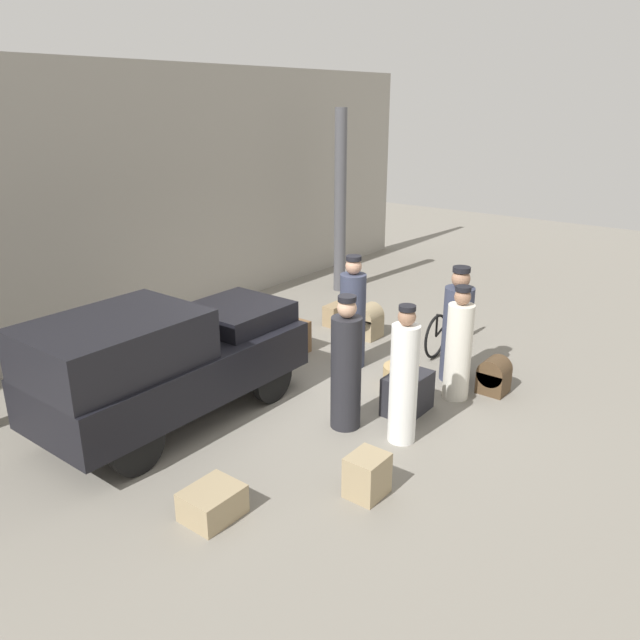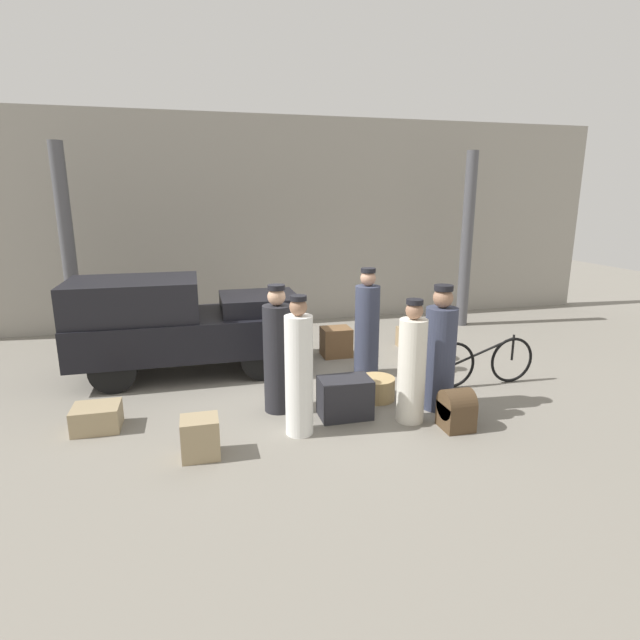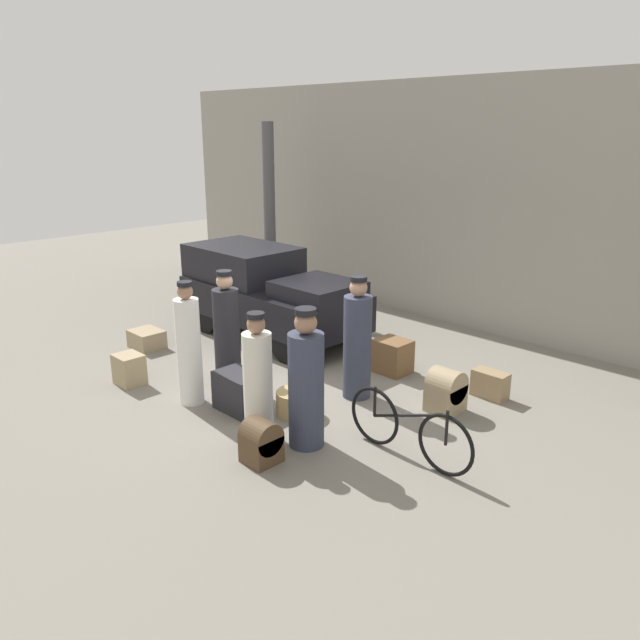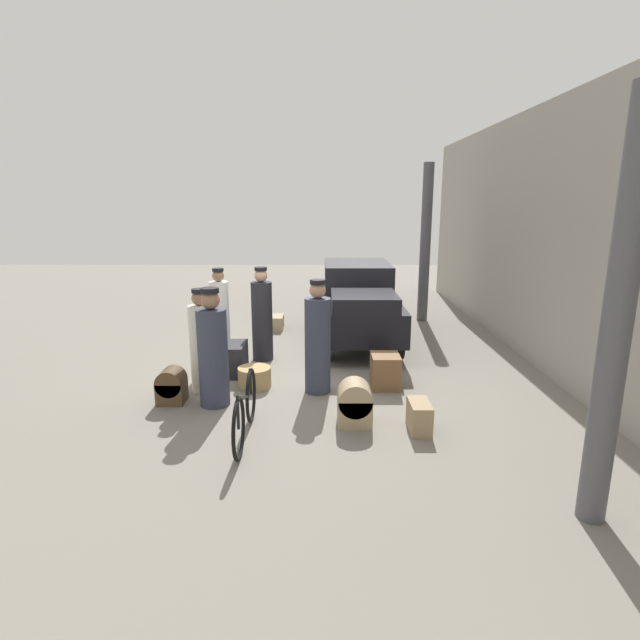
{
  "view_description": "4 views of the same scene",
  "coord_description": "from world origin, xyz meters",
  "px_view_note": "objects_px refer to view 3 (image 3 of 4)",
  "views": [
    {
      "loc": [
        -6.36,
        -4.89,
        3.91
      ],
      "look_at": [
        0.2,
        0.2,
        0.95
      ],
      "focal_mm": 35.0,
      "sensor_mm": 36.0,
      "label": 1
    },
    {
      "loc": [
        -1.64,
        -7.09,
        2.82
      ],
      "look_at": [
        0.2,
        0.2,
        0.95
      ],
      "focal_mm": 28.0,
      "sensor_mm": 36.0,
      "label": 2
    },
    {
      "loc": [
        6.33,
        -5.93,
        3.66
      ],
      "look_at": [
        0.2,
        0.2,
        0.95
      ],
      "focal_mm": 35.0,
      "sensor_mm": 36.0,
      "label": 3
    },
    {
      "loc": [
        8.19,
        0.22,
        2.84
      ],
      "look_at": [
        0.2,
        0.2,
        0.95
      ],
      "focal_mm": 28.0,
      "sensor_mm": 36.0,
      "label": 4
    }
  ],
  "objects_px": {
    "porter_standing_middle": "(189,348)",
    "trunk_wicker_pale": "(240,392)",
    "suitcase_tan_flat": "(261,442)",
    "trunk_large_brown": "(147,339)",
    "wicker_basket": "(296,403)",
    "suitcase_black_upright": "(393,356)",
    "truck": "(266,290)",
    "bicycle": "(408,429)",
    "trunk_umber_medium": "(129,369)",
    "trunk_barrel_dark": "(446,391)",
    "porter_with_bicycle": "(227,334)",
    "conductor_in_dark_uniform": "(357,343)",
    "suitcase_small_leather": "(490,384)",
    "porter_lifting_near_truck": "(258,382)",
    "porter_carrying_trunk": "(306,385)"
  },
  "relations": [
    {
      "from": "porter_with_bicycle",
      "to": "suitcase_small_leather",
      "type": "distance_m",
      "value": 3.81
    },
    {
      "from": "conductor_in_dark_uniform",
      "to": "porter_standing_middle",
      "type": "xyz_separation_m",
      "value": [
        -1.47,
        -1.76,
        -0.0
      ]
    },
    {
      "from": "suitcase_black_upright",
      "to": "trunk_wicker_pale",
      "type": "bearing_deg",
      "value": -103.37
    },
    {
      "from": "porter_lifting_near_truck",
      "to": "suitcase_small_leather",
      "type": "relative_size",
      "value": 3.24
    },
    {
      "from": "wicker_basket",
      "to": "trunk_umber_medium",
      "type": "xyz_separation_m",
      "value": [
        -2.46,
        -1.06,
        0.07
      ]
    },
    {
      "from": "porter_standing_middle",
      "to": "trunk_large_brown",
      "type": "height_order",
      "value": "porter_standing_middle"
    },
    {
      "from": "trunk_umber_medium",
      "to": "suitcase_tan_flat",
      "type": "relative_size",
      "value": 0.89
    },
    {
      "from": "wicker_basket",
      "to": "trunk_large_brown",
      "type": "distance_m",
      "value": 3.7
    },
    {
      "from": "trunk_umber_medium",
      "to": "trunk_wicker_pale",
      "type": "xyz_separation_m",
      "value": [
        1.85,
        0.6,
        0.03
      ]
    },
    {
      "from": "suitcase_black_upright",
      "to": "trunk_barrel_dark",
      "type": "bearing_deg",
      "value": -22.7
    },
    {
      "from": "bicycle",
      "to": "wicker_basket",
      "type": "distance_m",
      "value": 1.77
    },
    {
      "from": "porter_lifting_near_truck",
      "to": "trunk_wicker_pale",
      "type": "relative_size",
      "value": 2.39
    },
    {
      "from": "porter_standing_middle",
      "to": "trunk_wicker_pale",
      "type": "bearing_deg",
      "value": 25.1
    },
    {
      "from": "suitcase_small_leather",
      "to": "trunk_wicker_pale",
      "type": "distance_m",
      "value": 3.49
    },
    {
      "from": "porter_standing_middle",
      "to": "porter_carrying_trunk",
      "type": "bearing_deg",
      "value": 8.32
    },
    {
      "from": "porter_with_bicycle",
      "to": "truck",
      "type": "bearing_deg",
      "value": 125.16
    },
    {
      "from": "trunk_wicker_pale",
      "to": "trunk_barrel_dark",
      "type": "bearing_deg",
      "value": 44.81
    },
    {
      "from": "suitcase_black_upright",
      "to": "suitcase_tan_flat",
      "type": "relative_size",
      "value": 1.01
    },
    {
      "from": "truck",
      "to": "porter_lifting_near_truck",
      "type": "distance_m",
      "value": 3.88
    },
    {
      "from": "trunk_barrel_dark",
      "to": "trunk_large_brown",
      "type": "bearing_deg",
      "value": -162.98
    },
    {
      "from": "porter_standing_middle",
      "to": "suitcase_tan_flat",
      "type": "height_order",
      "value": "porter_standing_middle"
    },
    {
      "from": "porter_standing_middle",
      "to": "trunk_wicker_pale",
      "type": "xyz_separation_m",
      "value": [
        0.67,
        0.32,
        -0.53
      ]
    },
    {
      "from": "bicycle",
      "to": "trunk_large_brown",
      "type": "distance_m",
      "value": 5.46
    },
    {
      "from": "porter_with_bicycle",
      "to": "porter_standing_middle",
      "type": "relative_size",
      "value": 1.0
    },
    {
      "from": "porter_lifting_near_truck",
      "to": "trunk_wicker_pale",
      "type": "distance_m",
      "value": 0.96
    },
    {
      "from": "truck",
      "to": "trunk_large_brown",
      "type": "distance_m",
      "value": 2.23
    },
    {
      "from": "porter_lifting_near_truck",
      "to": "conductor_in_dark_uniform",
      "type": "relative_size",
      "value": 0.92
    },
    {
      "from": "trunk_wicker_pale",
      "to": "wicker_basket",
      "type": "bearing_deg",
      "value": 36.6
    },
    {
      "from": "bicycle",
      "to": "conductor_in_dark_uniform",
      "type": "height_order",
      "value": "conductor_in_dark_uniform"
    },
    {
      "from": "bicycle",
      "to": "trunk_barrel_dark",
      "type": "distance_m",
      "value": 1.43
    },
    {
      "from": "porter_with_bicycle",
      "to": "trunk_large_brown",
      "type": "bearing_deg",
      "value": -179.33
    },
    {
      "from": "truck",
      "to": "wicker_basket",
      "type": "relative_size",
      "value": 6.83
    },
    {
      "from": "conductor_in_dark_uniform",
      "to": "trunk_wicker_pale",
      "type": "xyz_separation_m",
      "value": [
        -0.8,
        -1.45,
        -0.53
      ]
    },
    {
      "from": "suitcase_tan_flat",
      "to": "bicycle",
      "type": "bearing_deg",
      "value": 47.85
    },
    {
      "from": "truck",
      "to": "trunk_wicker_pale",
      "type": "relative_size",
      "value": 5.31
    },
    {
      "from": "trunk_barrel_dark",
      "to": "suitcase_small_leather",
      "type": "bearing_deg",
      "value": 76.4
    },
    {
      "from": "porter_with_bicycle",
      "to": "suitcase_black_upright",
      "type": "bearing_deg",
      "value": 56.05
    },
    {
      "from": "trunk_barrel_dark",
      "to": "porter_with_bicycle",
      "type": "bearing_deg",
      "value": -151.19
    },
    {
      "from": "porter_standing_middle",
      "to": "suitcase_small_leather",
      "type": "xyz_separation_m",
      "value": [
        2.82,
        3.06,
        -0.6
      ]
    },
    {
      "from": "wicker_basket",
      "to": "porter_with_bicycle",
      "type": "distance_m",
      "value": 1.55
    },
    {
      "from": "wicker_basket",
      "to": "suitcase_small_leather",
      "type": "bearing_deg",
      "value": 56.18
    },
    {
      "from": "trunk_umber_medium",
      "to": "trunk_barrel_dark",
      "type": "xyz_separation_m",
      "value": [
        3.81,
        2.54,
        0.06
      ]
    },
    {
      "from": "wicker_basket",
      "to": "suitcase_black_upright",
      "type": "xyz_separation_m",
      "value": [
        -0.01,
        2.05,
        0.1
      ]
    },
    {
      "from": "truck",
      "to": "porter_standing_middle",
      "type": "distance_m",
      "value": 2.96
    },
    {
      "from": "suitcase_small_leather",
      "to": "trunk_large_brown",
      "type": "height_order",
      "value": "suitcase_small_leather"
    },
    {
      "from": "porter_carrying_trunk",
      "to": "trunk_large_brown",
      "type": "bearing_deg",
      "value": 174.55
    },
    {
      "from": "bicycle",
      "to": "suitcase_tan_flat",
      "type": "distance_m",
      "value": 1.68
    },
    {
      "from": "porter_carrying_trunk",
      "to": "truck",
      "type": "bearing_deg",
      "value": 146.13
    },
    {
      "from": "trunk_umber_medium",
      "to": "suitcase_tan_flat",
      "type": "distance_m",
      "value": 3.1
    },
    {
      "from": "truck",
      "to": "trunk_large_brown",
      "type": "bearing_deg",
      "value": -117.47
    }
  ]
}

